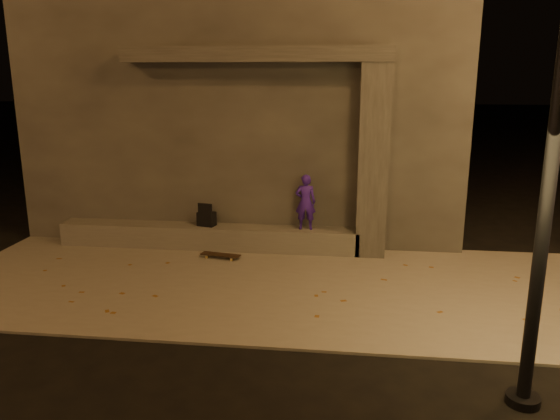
# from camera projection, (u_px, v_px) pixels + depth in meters

# --- Properties ---
(ground) EXTENTS (120.00, 120.00, 0.00)m
(ground) POSITION_uv_depth(u_px,v_px,m) (248.00, 341.00, 7.21)
(ground) COLOR black
(ground) RESTS_ON ground
(sidewalk) EXTENTS (11.00, 4.40, 0.04)m
(sidewalk) POSITION_uv_depth(u_px,v_px,m) (270.00, 284.00, 9.13)
(sidewalk) COLOR slate
(sidewalk) RESTS_ON ground
(building) EXTENTS (9.00, 5.10, 5.22)m
(building) POSITION_uv_depth(u_px,v_px,m) (255.00, 110.00, 12.95)
(building) COLOR #363331
(building) RESTS_ON ground
(ledge) EXTENTS (6.00, 0.55, 0.45)m
(ledge) POSITION_uv_depth(u_px,v_px,m) (208.00, 236.00, 10.94)
(ledge) COLOR #595751
(ledge) RESTS_ON sidewalk
(column) EXTENTS (0.55, 0.55, 3.60)m
(column) POSITION_uv_depth(u_px,v_px,m) (373.00, 162.00, 10.17)
(column) COLOR #363331
(column) RESTS_ON sidewalk
(canopy) EXTENTS (5.00, 0.70, 0.28)m
(canopy) POSITION_uv_depth(u_px,v_px,m) (256.00, 54.00, 10.01)
(canopy) COLOR #363331
(canopy) RESTS_ON column
(skateboarder) EXTENTS (0.41, 0.28, 1.08)m
(skateboarder) POSITION_uv_depth(u_px,v_px,m) (306.00, 202.00, 10.52)
(skateboarder) COLOR #321690
(skateboarder) RESTS_ON ledge
(backpack) EXTENTS (0.38, 0.30, 0.48)m
(backpack) POSITION_uv_depth(u_px,v_px,m) (207.00, 218.00, 10.85)
(backpack) COLOR black
(backpack) RESTS_ON ledge
(skateboard) EXTENTS (0.78, 0.33, 0.08)m
(skateboard) POSITION_uv_depth(u_px,v_px,m) (221.00, 255.00, 10.30)
(skateboard) COLOR black
(skateboard) RESTS_ON sidewalk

